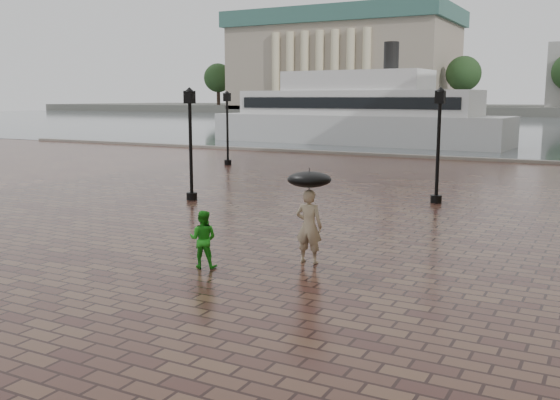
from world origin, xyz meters
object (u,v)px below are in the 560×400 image
(street_lamps, at_px, (275,136))
(ferry_near, at_px, (356,114))
(child_pedestrian, at_px, (203,239))
(adult_pedestrian, at_px, (309,226))

(street_lamps, distance_m, ferry_near, 28.01)
(street_lamps, relative_size, child_pedestrian, 10.82)
(adult_pedestrian, xyz_separation_m, child_pedestrian, (-2.11, -1.61, -0.23))
(adult_pedestrian, height_order, child_pedestrian, adult_pedestrian)
(street_lamps, xyz_separation_m, child_pedestrian, (5.35, -13.56, -1.61))
(adult_pedestrian, bearing_deg, child_pedestrian, 31.37)
(adult_pedestrian, relative_size, child_pedestrian, 1.32)
(street_lamps, distance_m, adult_pedestrian, 14.16)
(street_lamps, xyz_separation_m, ferry_near, (-6.56, 27.23, 0.33))
(child_pedestrian, bearing_deg, street_lamps, -85.04)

